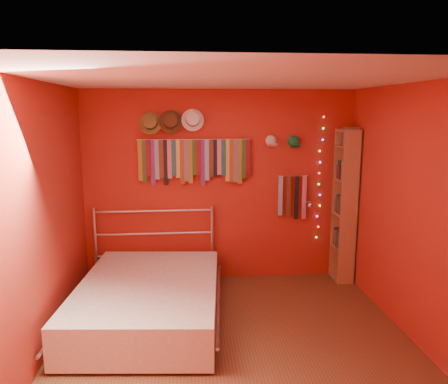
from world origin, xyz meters
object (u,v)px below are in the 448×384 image
object	(u,v)px
reading_lamp	(309,205)
bookshelf	(348,205)
bed	(149,300)
tie_rack	(195,159)

from	to	relation	value
reading_lamp	bookshelf	size ratio (longest dim) A/B	0.15
bookshelf	reading_lamp	bearing A→B (deg)	-177.94
bed	bookshelf	bearing A→B (deg)	25.54
tie_rack	reading_lamp	size ratio (longest dim) A/B	4.69
bed	reading_lamp	bearing A→B (deg)	29.83
reading_lamp	bed	xyz separation A→B (m)	(-2.00, -0.93, -0.81)
bookshelf	bed	size ratio (longest dim) A/B	0.92
bookshelf	bed	distance (m)	2.80
reading_lamp	tie_rack	bearing A→B (deg)	173.24
bookshelf	bed	bearing A→B (deg)	-159.46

